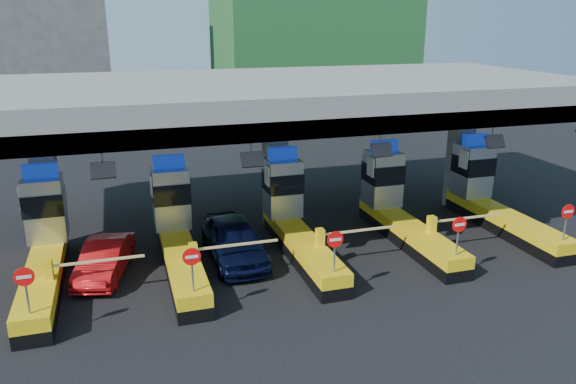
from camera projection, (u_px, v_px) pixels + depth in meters
name	position (u px, v px, depth m)	size (l,w,h in m)	color
ground	(295.00, 249.00, 24.48)	(120.00, 120.00, 0.00)	black
toll_canopy	(276.00, 99.00, 25.27)	(28.00, 12.09, 7.00)	slate
toll_lane_far_left	(44.00, 243.00, 21.50)	(4.43, 8.00, 4.16)	black
toll_lane_left	(176.00, 229.00, 22.91)	(4.43, 8.00, 4.16)	black
toll_lane_center	(293.00, 217.00, 24.31)	(4.43, 8.00, 4.16)	black
toll_lane_right	(396.00, 206.00, 25.72)	(4.43, 8.00, 4.16)	black
toll_lane_far_right	(489.00, 196.00, 27.13)	(4.43, 8.00, 4.16)	black
bg_building_concrete	(26.00, 25.00, 50.68)	(14.00, 10.00, 18.00)	#4C4C49
van	(234.00, 240.00, 23.13)	(2.08, 5.18, 1.77)	black
red_car	(105.00, 259.00, 21.75)	(1.47, 4.22, 1.39)	red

